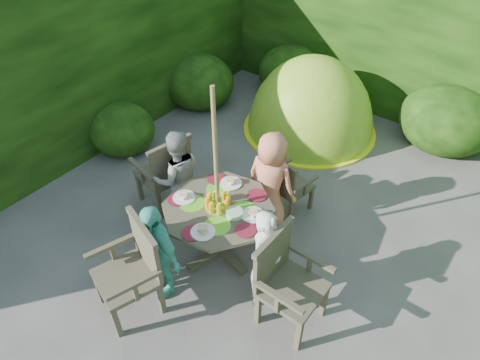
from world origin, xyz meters
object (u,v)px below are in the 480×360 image
Objects in this scene: garden_chair_back at (287,184)px; garden_chair_front at (133,269)px; child_front at (157,250)px; child_back at (271,181)px; dome_tent at (308,130)px; child_right at (267,258)px; garden_chair_left at (166,171)px; child_left at (178,177)px; garden_chair_right at (286,280)px; patio_table at (219,214)px; parasol_pole at (217,181)px.

garden_chair_front is at bearing 88.87° from garden_chair_back.
child_back is at bearing 85.61° from child_front.
garden_chair_back is at bearing -74.42° from dome_tent.
child_right is at bearing 124.51° from garden_chair_back.
child_back is 0.53× the size of dome_tent.
child_back reaches higher than garden_chair_left.
child_front is at bearing 52.73° from garden_chair_left.
dome_tent is (-0.73, 1.86, -0.45)m from garden_chair_back.
garden_chair_right is at bearing 108.87° from child_left.
garden_chair_right reaches higher than patio_table.
child_left is (-0.56, 1.24, 0.09)m from garden_chair_front.
child_back is at bearing 88.33° from garden_chair_back.
dome_tent reaches higher than garden_chair_left.
child_right is 1.13m from child_front.
child_left is at bearing 167.65° from parasol_pole.
dome_tent is at bearing -57.46° from garden_chair_back.
dome_tent is (-0.27, 4.00, -0.56)m from garden_chair_front.
child_right is 1.13m from child_back.
parasol_pole reaches higher than child_left.
garden_chair_right is 1.23× the size of garden_chair_back.
garden_chair_front is (-0.23, -1.06, -0.06)m from patio_table.
garden_chair_right is at bearing -13.40° from patio_table.
child_back is (0.95, 0.61, 0.02)m from child_left.
patio_table is 1.44× the size of garden_chair_left.
child_right is (1.84, -0.41, 0.04)m from garden_chair_left.
garden_chair_back is (0.23, 1.08, -0.17)m from patio_table.
parasol_pole is 1.71× the size of child_left.
garden_chair_right is at bearing 132.73° from garden_chair_back.
child_right is at bearing 89.09° from garden_chair_left.
child_back is 1.60m from child_front.
child_back reaches higher than child_front.
garden_chair_front is 0.81× the size of child_left.
child_left reaches higher than garden_chair_right.
garden_chair_left is 1.89m from child_right.
child_front is at bearing 75.98° from child_back.
dome_tent is at bearing 26.61° from garden_chair_right.
garden_chair_front is 1.89m from child_back.
parasol_pole is at bearing 89.05° from garden_chair_left.
parasol_pole is at bearing 75.98° from child_back.
garden_chair_right is 0.81× the size of child_left.
patio_table is 0.80m from child_back.
child_left is at bearing 130.61° from child_front.
patio_table is 1.12m from garden_chair_back.
garden_chair_front is 4.05m from dome_tent.
garden_chair_front is at bearing -92.06° from dome_tent.
child_front is (-0.34, -1.56, -0.05)m from child_back.
parasol_pole reaches higher than patio_table.
garden_chair_back is at bearing 134.51° from garden_chair_left.
garden_chair_left is at bearing 167.57° from parasol_pole.
child_front reaches higher than garden_chair_front.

